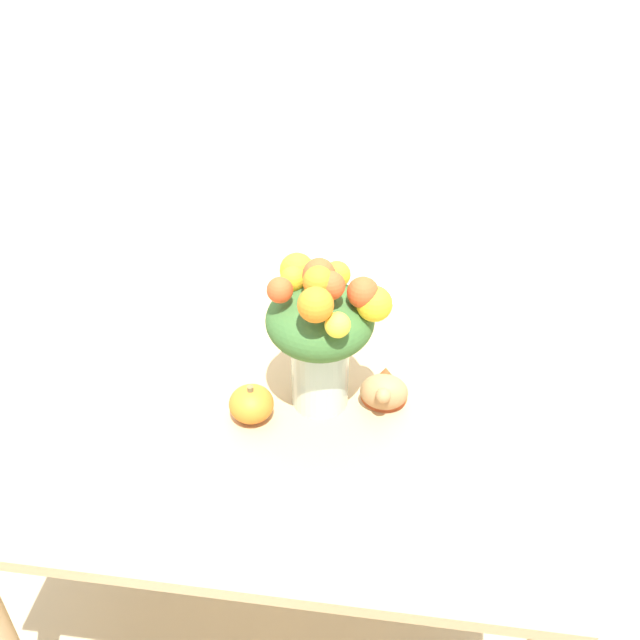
% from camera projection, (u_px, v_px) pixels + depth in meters
% --- Properties ---
extents(ground_plane, '(12.00, 12.00, 0.00)m').
position_uv_depth(ground_plane, '(287.00, 601.00, 2.11)').
color(ground_plane, tan).
extents(dining_table, '(1.25, 0.90, 0.74)m').
position_uv_depth(dining_table, '(280.00, 445.00, 1.73)').
color(dining_table, tan).
rests_on(dining_table, ground_plane).
extents(flower_vase, '(0.26, 0.29, 0.38)m').
position_uv_depth(flower_vase, '(321.00, 330.00, 1.58)').
color(flower_vase, '#B2CCBC').
rests_on(flower_vase, dining_table).
extents(pumpkin, '(0.10, 0.10, 0.09)m').
position_uv_depth(pumpkin, '(251.00, 404.00, 1.64)').
color(pumpkin, orange).
rests_on(pumpkin, dining_table).
extents(turkey_figurine, '(0.11, 0.14, 0.09)m').
position_uv_depth(turkey_figurine, '(385.00, 386.00, 1.67)').
color(turkey_figurine, '#A87A4C').
rests_on(turkey_figurine, dining_table).
extents(dining_chair_near_window, '(0.45, 0.45, 0.92)m').
position_uv_depth(dining_chair_near_window, '(364.00, 302.00, 2.45)').
color(dining_chair_near_window, silver).
rests_on(dining_chair_near_window, ground_plane).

